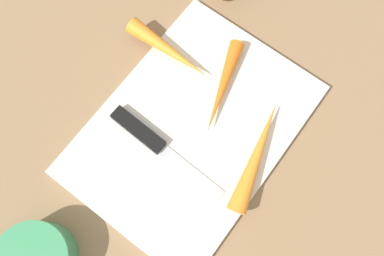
{
  "coord_description": "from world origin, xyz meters",
  "views": [
    {
      "loc": [
        0.13,
        0.1,
        0.56
      ],
      "look_at": [
        0.0,
        0.0,
        0.01
      ],
      "focal_mm": 36.18,
      "sensor_mm": 36.0,
      "label": 1
    }
  ],
  "objects": [
    {
      "name": "knife",
      "position": [
        0.05,
        -0.05,
        0.02
      ],
      "size": [
        0.03,
        0.2,
        0.01
      ],
      "rotation": [
        0.0,
        0.0,
        1.54
      ],
      "color": "#B7B7BC",
      "rests_on": "cutting_board"
    },
    {
      "name": "carrot_longest",
      "position": [
        -0.02,
        0.1,
        0.03
      ],
      "size": [
        0.17,
        0.07,
        0.03
      ],
      "primitive_type": "cone",
      "rotation": [
        0.0,
        1.57,
        3.39
      ],
      "color": "orange",
      "rests_on": "cutting_board"
    },
    {
      "name": "cutting_board",
      "position": [
        0.0,
        0.0,
        0.01
      ],
      "size": [
        0.36,
        0.26,
        0.01
      ],
      "primitive_type": "cube",
      "color": "silver",
      "rests_on": "ground_plane"
    },
    {
      "name": "carrot_medium",
      "position": [
        -0.08,
        -0.0,
        0.02
      ],
      "size": [
        0.15,
        0.07,
        0.02
      ],
      "primitive_type": "cone",
      "rotation": [
        0.0,
        1.57,
        0.32
      ],
      "color": "orange",
      "rests_on": "cutting_board"
    },
    {
      "name": "ground_plane",
      "position": [
        0.0,
        0.0,
        0.0
      ],
      "size": [
        1.4,
        1.4,
        0.0
      ],
      "primitive_type": "plane",
      "color": "#8C6D4C"
    },
    {
      "name": "carrot_shortest",
      "position": [
        -0.08,
        -0.1,
        0.03
      ],
      "size": [
        0.03,
        0.15,
        0.03
      ],
      "primitive_type": "cone",
      "rotation": [
        0.0,
        1.57,
        1.58
      ],
      "color": "orange",
      "rests_on": "cutting_board"
    }
  ]
}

